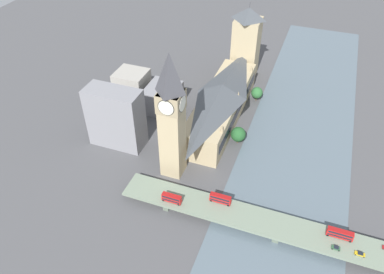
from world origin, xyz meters
The scene contains 17 objects.
ground_plane centered at (0.00, 0.00, 0.00)m, with size 600.00×600.00×0.00m, color #4C4C4F.
river_water centered at (-38.01, 0.00, 0.15)m, with size 64.02×360.00×0.30m, color slate.
parliament_hall centered at (14.65, -8.00, 13.09)m, with size 23.75×95.53×26.40m.
clock_tower centered at (25.25, 49.51, 38.98)m, with size 12.68×12.68×74.10m.
victoria_tower centered at (14.70, -69.14, 27.03)m, with size 18.74×18.74×58.06m.
road_bridge centered at (-38.01, 71.31, 4.14)m, with size 160.05×16.13×5.08m.
double_decker_bus_lead centered at (-65.23, 68.30, 7.75)m, with size 11.86×2.55×4.83m.
double_decker_bus_mid centered at (-7.57, 67.18, 7.85)m, with size 10.99×2.55×5.02m.
double_decker_bus_rear centered at (15.56, 75.31, 7.75)m, with size 10.28×2.63×4.84m.
car_northbound_lead centered at (-74.52, 74.71, 5.76)m, with size 4.42×1.86×1.37m.
car_southbound_lead centered at (-64.30, 75.22, 5.80)m, with size 3.82×1.93×1.42m.
city_block_west centered at (66.56, 38.09, 18.93)m, with size 32.88×15.01×37.85m.
city_block_center centered at (55.47, -5.04, 8.70)m, with size 21.29×24.50×17.41m.
city_block_east centered at (81.40, -9.91, 10.44)m, with size 21.51×19.75×20.89m.
tree_embankment_near centered at (-2.99, -37.02, 6.60)m, with size 8.12×8.12×10.67m.
tree_embankment_mid centered at (-2.56, 13.19, 6.80)m, with size 9.24×9.24×11.43m.
tree_embankment_far centered at (-2.18, 11.83, 6.05)m, with size 8.24×8.24×10.18m.
Camera 1 is at (-37.39, 189.24, 151.16)m, focal length 35.00 mm.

